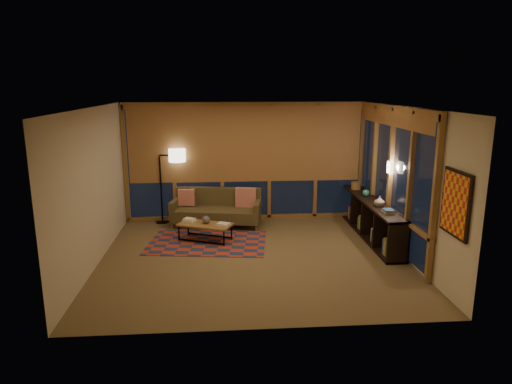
{
  "coord_description": "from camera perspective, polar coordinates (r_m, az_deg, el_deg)",
  "views": [
    {
      "loc": [
        -0.55,
        -7.8,
        3.08
      ],
      "look_at": [
        0.07,
        0.35,
        1.15
      ],
      "focal_mm": 32.0,
      "sensor_mm": 36.0,
      "label": 1
    }
  ],
  "objects": [
    {
      "name": "bookshelf",
      "position": [
        9.69,
        14.11,
        -3.25
      ],
      "size": [
        0.4,
        3.07,
        0.77
      ],
      "primitive_type": null,
      "color": "black",
      "rests_on": "floor"
    },
    {
      "name": "wall_art",
      "position": [
        6.98,
        23.64,
        -1.34
      ],
      "size": [
        0.06,
        0.74,
        0.94
      ],
      "primitive_type": null,
      "color": "red",
      "rests_on": "walls"
    },
    {
      "name": "basket",
      "position": [
        10.53,
        12.38,
        0.78
      ],
      "size": [
        0.22,
        0.22,
        0.16
      ],
      "primitive_type": "cylinder",
      "rotation": [
        0.0,
        0.0,
        -0.02
      ],
      "color": "olive",
      "rests_on": "bookshelf"
    },
    {
      "name": "ceiling",
      "position": [
        7.82,
        -0.35,
        10.53
      ],
      "size": [
        5.5,
        5.0,
        0.01
      ],
      "primitive_type": "cube",
      "color": "beige",
      "rests_on": "walls"
    },
    {
      "name": "book_stack_a",
      "position": [
        9.38,
        -8.33,
        -3.5
      ],
      "size": [
        0.31,
        0.28,
        0.07
      ],
      "primitive_type": null,
      "rotation": [
        0.0,
        0.0,
        -0.48
      ],
      "color": "white",
      "rests_on": "coffee_table"
    },
    {
      "name": "coffee_table",
      "position": [
        9.27,
        -6.35,
        -5.01
      ],
      "size": [
        1.17,
        0.86,
        0.35
      ],
      "primitive_type": null,
      "rotation": [
        0.0,
        0.0,
        -0.4
      ],
      "color": "#AD843C",
      "rests_on": "floor"
    },
    {
      "name": "sofa",
      "position": [
        10.16,
        -4.98,
        -2.05
      ],
      "size": [
        2.05,
        1.11,
        0.79
      ],
      "primitive_type": null,
      "rotation": [
        0.0,
        0.0,
        -0.17
      ],
      "color": "brown",
      "rests_on": "floor"
    },
    {
      "name": "pillow_left",
      "position": [
        10.37,
        -8.68,
        -0.77
      ],
      "size": [
        0.38,
        0.14,
        0.37
      ],
      "primitive_type": null,
      "rotation": [
        0.0,
        0.0,
        -0.06
      ],
      "color": "red",
      "rests_on": "sofa"
    },
    {
      "name": "window_wall_back",
      "position": [
        10.39,
        -1.3,
        3.73
      ],
      "size": [
        5.3,
        0.16,
        2.6
      ],
      "primitive_type": null,
      "color": "#AD843C",
      "rests_on": "walls"
    },
    {
      "name": "floor_lamp",
      "position": [
        10.46,
        -11.81,
        0.74
      ],
      "size": [
        0.6,
        0.42,
        1.7
      ],
      "primitive_type": null,
      "rotation": [
        0.0,
        0.0,
        -0.08
      ],
      "color": "black",
      "rests_on": "floor"
    },
    {
      "name": "wall_sconce",
      "position": [
        8.97,
        16.41,
        2.95
      ],
      "size": [
        0.12,
        0.18,
        0.22
      ],
      "primitive_type": null,
      "color": "#F2E4CA",
      "rests_on": "walls"
    },
    {
      "name": "shelf_book_stack",
      "position": [
        8.73,
        16.18,
        -2.35
      ],
      "size": [
        0.18,
        0.24,
        0.07
      ],
      "primitive_type": null,
      "rotation": [
        0.0,
        0.0,
        0.08
      ],
      "color": "white",
      "rests_on": "bookshelf"
    },
    {
      "name": "ceramic_pot",
      "position": [
        9.22,
        -6.25,
        -3.44
      ],
      "size": [
        0.17,
        0.17,
        0.16
      ],
      "primitive_type": "sphere",
      "rotation": [
        0.0,
        0.0,
        -0.09
      ],
      "color": "black",
      "rests_on": "coffee_table"
    },
    {
      "name": "window_wall_right",
      "position": [
        9.16,
        16.35,
        1.89
      ],
      "size": [
        0.16,
        3.7,
        2.6
      ],
      "primitive_type": null,
      "color": "#AD843C",
      "rests_on": "walls"
    },
    {
      "name": "vase",
      "position": [
        9.15,
        15.17,
        -1.12
      ],
      "size": [
        0.21,
        0.21,
        0.21
      ],
      "primitive_type": "imported",
      "rotation": [
        0.0,
        0.0,
        -0.06
      ],
      "color": "gray",
      "rests_on": "bookshelf"
    },
    {
      "name": "floor",
      "position": [
        8.4,
        -0.33,
        -8.19
      ],
      "size": [
        5.5,
        5.0,
        0.01
      ],
      "primitive_type": "cube",
      "color": "olive",
      "rests_on": "ground"
    },
    {
      "name": "walls",
      "position": [
        8.0,
        -0.34,
        0.84
      ],
      "size": [
        5.51,
        5.01,
        2.7
      ],
      "color": "beige",
      "rests_on": "floor"
    },
    {
      "name": "book_stack_b",
      "position": [
        9.08,
        -4.09,
        -4.03
      ],
      "size": [
        0.31,
        0.29,
        0.05
      ],
      "primitive_type": null,
      "rotation": [
        0.0,
        0.0,
        -0.47
      ],
      "color": "white",
      "rests_on": "coffee_table"
    },
    {
      "name": "teal_bowl",
      "position": [
        9.92,
        13.57,
        -0.1
      ],
      "size": [
        0.17,
        0.17,
        0.14
      ],
      "primitive_type": "sphere",
      "rotation": [
        0.0,
        0.0,
        0.24
      ],
      "color": "teal",
      "rests_on": "bookshelf"
    },
    {
      "name": "area_rug",
      "position": [
        9.19,
        -6.1,
        -6.3
      ],
      "size": [
        2.47,
        1.81,
        0.01
      ],
      "primitive_type": "cube",
      "rotation": [
        0.0,
        0.0,
        -0.13
      ],
      "color": "#B13A21",
      "rests_on": "floor"
    },
    {
      "name": "pillow_right",
      "position": [
        10.2,
        -1.28,
        -0.6
      ],
      "size": [
        0.48,
        0.23,
        0.46
      ],
      "primitive_type": null,
      "rotation": [
        0.0,
        0.0,
        -0.18
      ],
      "color": "red",
      "rests_on": "sofa"
    }
  ]
}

